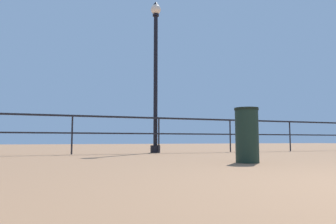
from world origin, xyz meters
name	(u,v)px	position (x,y,z in m)	size (l,w,h in m)	color
pier_railing	(159,126)	(0.00, 7.54, 0.78)	(24.34, 0.05, 1.04)	black
lamppost_center	(156,69)	(-0.04, 7.74, 2.53)	(0.31, 0.31, 4.66)	black
trash_bin	(247,135)	(0.06, 3.33, 0.46)	(0.40, 0.40, 0.91)	black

